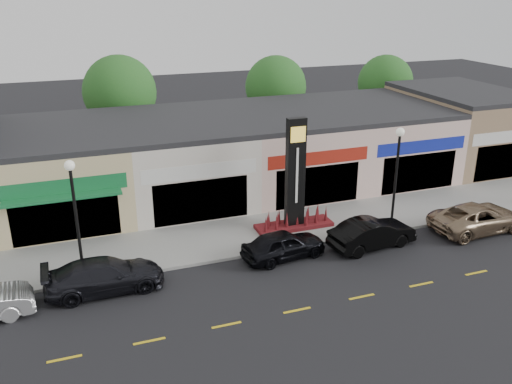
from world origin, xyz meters
TOP-DOWN VIEW (x-y plane):
  - ground at (0.00, 0.00)m, footprint 120.00×120.00m
  - sidewalk at (0.00, 4.35)m, footprint 52.00×4.30m
  - curb at (0.00, 2.10)m, footprint 52.00×0.20m
  - shop_beige at (-8.50, 11.46)m, footprint 7.00×10.85m
  - shop_cream at (-1.50, 11.47)m, footprint 7.00×10.01m
  - shop_pink_w at (5.50, 11.47)m, footprint 7.00×10.01m
  - shop_pink_e at (12.50, 11.47)m, footprint 7.00×10.01m
  - shop_tan at (19.50, 11.48)m, footprint 7.00×10.01m
  - tree_rear_west at (-4.00, 19.50)m, footprint 5.20×5.20m
  - tree_rear_mid at (8.00, 19.50)m, footprint 4.80×4.80m
  - tree_rear_east at (18.00, 19.50)m, footprint 4.60×4.60m
  - lamp_west_near at (-8.00, 2.50)m, footprint 0.44×0.44m
  - lamp_east_near at (8.00, 2.50)m, footprint 0.44×0.44m
  - pylon_sign at (3.00, 4.20)m, footprint 4.20×1.30m
  - car_dark_sedan at (-7.17, 1.23)m, footprint 2.11×5.06m
  - car_black_sedan at (1.22, 1.38)m, footprint 2.20×4.31m
  - car_black_conv at (5.85, 0.96)m, footprint 2.13×4.70m
  - car_gold_suv at (12.21, 0.76)m, footprint 2.68×5.44m

SIDE VIEW (x-z plane):
  - ground at x=0.00m, z-range 0.00..0.00m
  - sidewalk at x=0.00m, z-range 0.00..0.15m
  - curb at x=0.00m, z-range 0.00..0.15m
  - car_black_sedan at x=1.22m, z-range 0.00..1.41m
  - car_dark_sedan at x=-7.17m, z-range 0.00..1.46m
  - car_gold_suv at x=12.21m, z-range 0.00..1.48m
  - car_black_conv at x=5.85m, z-range 0.00..1.49m
  - pylon_sign at x=3.00m, z-range -0.73..5.27m
  - shop_cream at x=-1.50m, z-range 0.00..4.80m
  - shop_pink_w at x=5.50m, z-range 0.00..4.80m
  - shop_pink_e at x=12.50m, z-range 0.00..4.80m
  - shop_beige at x=-8.50m, z-range 0.00..4.80m
  - shop_tan at x=19.50m, z-range 0.00..5.30m
  - lamp_west_near at x=-8.00m, z-range 0.74..6.21m
  - lamp_east_near at x=8.00m, z-range 0.74..6.21m
  - tree_rear_east at x=18.00m, z-range 1.16..8.10m
  - tree_rear_mid at x=8.00m, z-range 1.24..8.53m
  - tree_rear_west at x=-4.00m, z-range 1.30..9.13m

